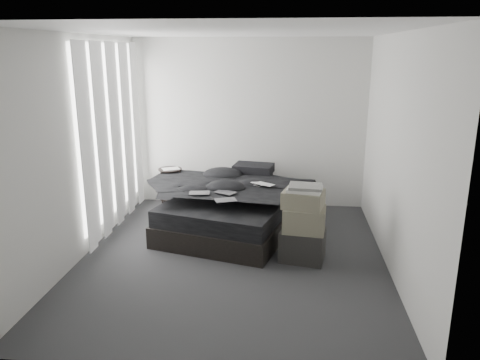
# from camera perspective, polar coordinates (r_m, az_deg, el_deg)

# --- Properties ---
(floor) EXTENTS (3.60, 4.20, 0.01)m
(floor) POSITION_cam_1_polar(r_m,az_deg,el_deg) (5.70, -0.89, -9.46)
(floor) COLOR #2E2E31
(floor) RESTS_ON ground
(ceiling) EXTENTS (3.60, 4.20, 0.01)m
(ceiling) POSITION_cam_1_polar(r_m,az_deg,el_deg) (5.17, -1.01, 17.67)
(ceiling) COLOR white
(ceiling) RESTS_ON ground
(wall_back) EXTENTS (3.60, 0.01, 2.60)m
(wall_back) POSITION_cam_1_polar(r_m,az_deg,el_deg) (7.34, 1.11, 6.87)
(wall_back) COLOR silver
(wall_back) RESTS_ON ground
(wall_front) EXTENTS (3.60, 0.01, 2.60)m
(wall_front) POSITION_cam_1_polar(r_m,az_deg,el_deg) (3.28, -5.53, -4.29)
(wall_front) COLOR silver
(wall_front) RESTS_ON ground
(wall_left) EXTENTS (0.01, 4.20, 2.60)m
(wall_left) POSITION_cam_1_polar(r_m,az_deg,el_deg) (5.78, -18.97, 3.65)
(wall_left) COLOR silver
(wall_left) RESTS_ON ground
(wall_right) EXTENTS (0.01, 4.20, 2.60)m
(wall_right) POSITION_cam_1_polar(r_m,az_deg,el_deg) (5.37, 18.52, 2.81)
(wall_right) COLOR silver
(wall_right) RESTS_ON ground
(window_left) EXTENTS (0.02, 2.00, 2.30)m
(window_left) POSITION_cam_1_polar(r_m,az_deg,el_deg) (6.58, -15.58, 5.73)
(window_left) COLOR white
(window_left) RESTS_ON wall_left
(curtain_left) EXTENTS (0.06, 2.12, 2.48)m
(curtain_left) POSITION_cam_1_polar(r_m,az_deg,el_deg) (6.57, -15.13, 5.13)
(curtain_left) COLOR white
(curtain_left) RESTS_ON wall_left
(bed) EXTENTS (2.00, 2.35, 0.28)m
(bed) POSITION_cam_1_polar(r_m,az_deg,el_deg) (6.50, -0.81, -4.89)
(bed) COLOR black
(bed) RESTS_ON floor
(mattress) EXTENTS (1.93, 2.28, 0.22)m
(mattress) POSITION_cam_1_polar(r_m,az_deg,el_deg) (6.42, -0.82, -2.83)
(mattress) COLOR black
(mattress) RESTS_ON bed
(duvet) EXTENTS (1.89, 2.06, 0.24)m
(duvet) POSITION_cam_1_polar(r_m,az_deg,el_deg) (6.31, -0.99, -1.01)
(duvet) COLOR black
(duvet) RESTS_ON mattress
(pillow_lower) EXTENTS (0.70, 0.56, 0.14)m
(pillow_lower) POSITION_cam_1_polar(r_m,az_deg,el_deg) (7.09, 1.18, 0.45)
(pillow_lower) COLOR black
(pillow_lower) RESTS_ON mattress
(pillow_upper) EXTENTS (0.62, 0.48, 0.13)m
(pillow_upper) POSITION_cam_1_polar(r_m,az_deg,el_deg) (7.02, 1.66, 1.41)
(pillow_upper) COLOR black
(pillow_upper) RESTS_ON pillow_lower
(laptop) EXTENTS (0.39, 0.35, 0.03)m
(laptop) POSITION_cam_1_polar(r_m,az_deg,el_deg) (6.24, 2.53, 0.03)
(laptop) COLOR silver
(laptop) RESTS_ON duvet
(comic_a) EXTENTS (0.27, 0.20, 0.01)m
(comic_a) POSITION_cam_1_polar(r_m,az_deg,el_deg) (5.94, -4.98, -0.90)
(comic_a) COLOR black
(comic_a) RESTS_ON duvet
(comic_b) EXTENTS (0.30, 0.26, 0.01)m
(comic_b) POSITION_cam_1_polar(r_m,az_deg,el_deg) (5.95, -1.81, -0.76)
(comic_b) COLOR black
(comic_b) RESTS_ON duvet
(comic_c) EXTENTS (0.30, 0.25, 0.01)m
(comic_c) POSITION_cam_1_polar(r_m,az_deg,el_deg) (5.64, -1.77, -1.63)
(comic_c) COLOR black
(comic_c) RESTS_ON duvet
(side_stand) EXTENTS (0.45, 0.45, 0.66)m
(side_stand) POSITION_cam_1_polar(r_m,az_deg,el_deg) (7.27, -8.42, -1.22)
(side_stand) COLOR black
(side_stand) RESTS_ON floor
(papers) EXTENTS (0.31, 0.29, 0.01)m
(papers) POSITION_cam_1_polar(r_m,az_deg,el_deg) (7.17, -8.44, 1.34)
(papers) COLOR white
(papers) RESTS_ON side_stand
(floor_books) EXTENTS (0.15, 0.19, 0.12)m
(floor_books) POSITION_cam_1_polar(r_m,az_deg,el_deg) (6.91, -7.64, -4.46)
(floor_books) COLOR black
(floor_books) RESTS_ON floor
(box_lower) EXTENTS (0.57, 0.48, 0.37)m
(box_lower) POSITION_cam_1_polar(r_m,az_deg,el_deg) (5.63, 7.63, -7.86)
(box_lower) COLOR black
(box_lower) RESTS_ON floor
(box_mid) EXTENTS (0.51, 0.42, 0.29)m
(box_mid) POSITION_cam_1_polar(r_m,az_deg,el_deg) (5.49, 7.85, -4.76)
(box_mid) COLOR #696653
(box_mid) RESTS_ON box_lower
(box_upper) EXTENTS (0.52, 0.46, 0.20)m
(box_upper) POSITION_cam_1_polar(r_m,az_deg,el_deg) (5.43, 7.73, -2.31)
(box_upper) COLOR #696653
(box_upper) RESTS_ON box_mid
(art_book_white) EXTENTS (0.43, 0.37, 0.04)m
(art_book_white) POSITION_cam_1_polar(r_m,az_deg,el_deg) (5.39, 7.89, -1.13)
(art_book_white) COLOR silver
(art_book_white) RESTS_ON box_upper
(art_book_snake) EXTENTS (0.40, 0.32, 0.04)m
(art_book_snake) POSITION_cam_1_polar(r_m,az_deg,el_deg) (5.37, 8.01, -0.79)
(art_book_snake) COLOR silver
(art_book_snake) RESTS_ON art_book_white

